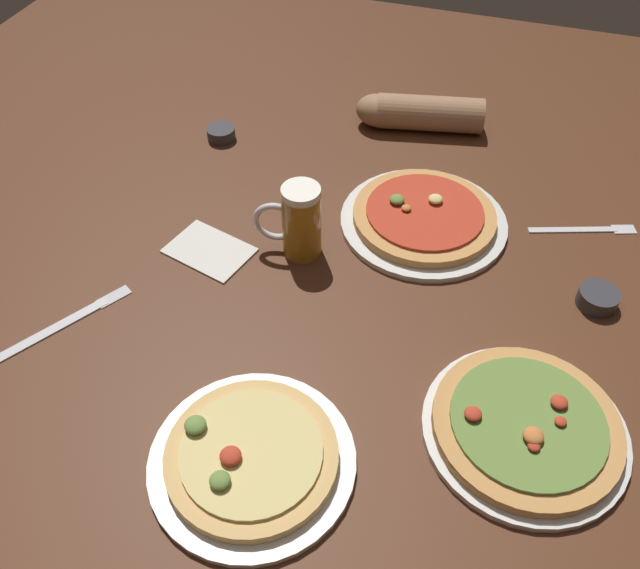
# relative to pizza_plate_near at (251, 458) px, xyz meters

# --- Properties ---
(ground_plane) EXTENTS (2.40, 2.40, 0.03)m
(ground_plane) POSITION_rel_pizza_plate_near_xyz_m (-0.01, 0.35, -0.03)
(ground_plane) COLOR #4C2816
(pizza_plate_near) EXTENTS (0.30, 0.30, 0.05)m
(pizza_plate_near) POSITION_rel_pizza_plate_near_xyz_m (0.00, 0.00, 0.00)
(pizza_plate_near) COLOR silver
(pizza_plate_near) RESTS_ON ground_plane
(pizza_plate_far) EXTENTS (0.33, 0.33, 0.05)m
(pizza_plate_far) POSITION_rel_pizza_plate_near_xyz_m (0.12, 0.58, -0.00)
(pizza_plate_far) COLOR silver
(pizza_plate_far) RESTS_ON ground_plane
(pizza_plate_side) EXTENTS (0.30, 0.30, 0.05)m
(pizza_plate_side) POSITION_rel_pizza_plate_near_xyz_m (0.36, 0.17, 0.00)
(pizza_plate_side) COLOR silver
(pizza_plate_side) RESTS_ON ground_plane
(beer_mug_dark) EXTENTS (0.13, 0.07, 0.15)m
(beer_mug_dark) POSITION_rel_pizza_plate_near_xyz_m (-0.08, 0.44, 0.06)
(beer_mug_dark) COLOR #9E6619
(beer_mug_dark) RESTS_ON ground_plane
(ramekin_sauce) EXTENTS (0.07, 0.07, 0.03)m
(ramekin_sauce) POSITION_rel_pizza_plate_near_xyz_m (0.45, 0.47, -0.00)
(ramekin_sauce) COLOR #333338
(ramekin_sauce) RESTS_ON ground_plane
(ramekin_butter) EXTENTS (0.06, 0.06, 0.03)m
(ramekin_butter) POSITION_rel_pizza_plate_near_xyz_m (-0.37, 0.73, -0.00)
(ramekin_butter) COLOR #333338
(ramekin_butter) RESTS_ON ground_plane
(napkin_folded) EXTENTS (0.18, 0.14, 0.01)m
(napkin_folded) POSITION_rel_pizza_plate_near_xyz_m (-0.24, 0.38, -0.01)
(napkin_folded) COLOR silver
(napkin_folded) RESTS_ON ground_plane
(fork_left) EXTENTS (0.20, 0.09, 0.01)m
(fork_left) POSITION_rel_pizza_plate_near_xyz_m (0.43, 0.66, -0.01)
(fork_left) COLOR silver
(fork_left) RESTS_ON ground_plane
(knife_right) EXTENTS (0.14, 0.22, 0.01)m
(knife_right) POSITION_rel_pizza_plate_near_xyz_m (-0.40, 0.15, -0.01)
(knife_right) COLOR silver
(knife_right) RESTS_ON ground_plane
(diner_arm) EXTENTS (0.29, 0.13, 0.08)m
(diner_arm) POSITION_rel_pizza_plate_near_xyz_m (0.03, 0.91, 0.02)
(diner_arm) COLOR #936B4C
(diner_arm) RESTS_ON ground_plane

